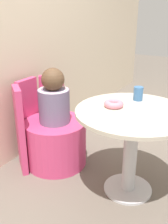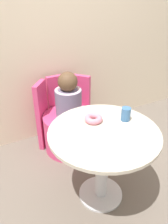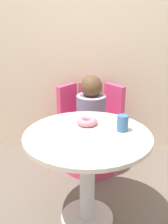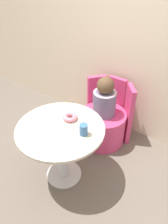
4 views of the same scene
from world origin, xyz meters
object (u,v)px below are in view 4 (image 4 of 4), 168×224
(child_figure, at_px, (105,98))
(donut, at_px, (70,117))
(round_table, at_px, (61,140))
(cup, at_px, (84,130))
(tub_chair, at_px, (103,127))

(child_figure, distance_m, donut, 0.56)
(round_table, bearing_deg, cup, 11.91)
(child_figure, height_order, cup, child_figure)
(child_figure, relative_size, cup, 4.46)
(round_table, height_order, donut, donut)
(round_table, relative_size, donut, 5.82)
(round_table, relative_size, cup, 7.71)
(round_table, xyz_separation_m, donut, (-0.00, 0.15, 0.18))
(tub_chair, xyz_separation_m, child_figure, (0.00, 0.00, 0.41))
(round_table, relative_size, child_figure, 1.73)
(tub_chair, height_order, cup, cup)
(round_table, distance_m, tub_chair, 0.76)
(tub_chair, xyz_separation_m, donut, (-0.04, -0.55, 0.48))
(donut, relative_size, cup, 1.32)
(donut, xyz_separation_m, cup, (0.22, -0.10, 0.03))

